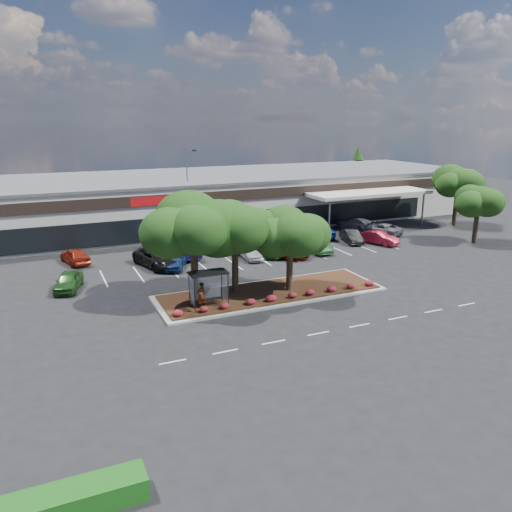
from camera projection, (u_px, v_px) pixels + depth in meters
name	position (u px, v px, depth m)	size (l,w,h in m)	color
ground	(318.00, 307.00, 36.60)	(160.00, 160.00, 0.00)	black
retail_store	(187.00, 199.00, 65.66)	(80.40, 25.20, 6.25)	beige
landscape_island	(270.00, 293.00, 39.31)	(18.00, 6.00, 0.26)	#989893
lane_markings	(259.00, 269.00, 45.73)	(33.12, 20.06, 0.01)	silver
shrub_row	(283.00, 296.00, 37.36)	(17.00, 0.80, 0.50)	maroon
bus_shelter	(208.00, 279.00, 35.65)	(2.75, 1.55, 2.59)	black
island_tree_west	(194.00, 249.00, 36.32)	(7.20, 7.20, 7.89)	#1E3E11
island_tree_mid	(235.00, 246.00, 38.38)	(6.60, 6.60, 7.32)	#1E3E11
island_tree_east	(290.00, 250.00, 38.73)	(5.80, 5.80, 6.50)	#1E3E11
hedge_south_west	(75.00, 499.00, 17.55)	(5.00, 1.30, 0.90)	#0E450D
tree_east_near	(477.00, 214.00, 54.71)	(5.60, 5.60, 6.51)	#1E3E11
tree_east_far	(457.00, 196.00, 63.57)	(6.40, 6.40, 7.62)	#1E3E11
conifer_north_east	(357.00, 171.00, 87.46)	(3.96, 3.96, 9.00)	#1E3E11
person_waiting	(201.00, 295.00, 35.64)	(0.68, 0.45, 1.87)	#594C47
light_pole	(189.00, 196.00, 59.51)	(1.42, 0.73, 9.98)	#989893
car_0	(69.00, 281.00, 40.14)	(1.74, 4.32, 1.47)	#22511B
car_1	(158.00, 258.00, 46.47)	(2.71, 5.87, 1.63)	black
car_2	(175.00, 261.00, 45.90)	(1.67, 4.14, 1.41)	navy
car_3	(250.00, 253.00, 48.96)	(1.56, 3.89, 1.33)	silver
car_4	(264.00, 248.00, 50.33)	(2.44, 5.28, 1.47)	#1B5623
car_5	(291.00, 247.00, 50.41)	(2.60, 5.64, 1.57)	#8E1100
car_6	(313.00, 244.00, 51.69)	(1.71, 4.91, 1.62)	#19441D
car_7	(351.00, 236.00, 55.56)	(1.50, 4.30, 1.42)	black
car_8	(379.00, 238.00, 54.79)	(1.52, 4.37, 1.44)	maroon
car_9	(75.00, 256.00, 47.45)	(1.76, 4.38, 1.49)	maroon
car_10	(155.00, 246.00, 51.29)	(1.60, 4.58, 1.51)	navy
car_11	(183.00, 249.00, 49.82)	(2.33, 5.72, 1.66)	navy
car_12	(236.00, 242.00, 52.27)	(2.77, 6.02, 1.67)	navy
car_13	(233.00, 240.00, 53.35)	(1.79, 5.14, 1.69)	maroon
car_14	(295.00, 234.00, 56.12)	(2.76, 5.98, 1.66)	#595A61
car_15	(317.00, 230.00, 58.21)	(2.83, 6.14, 1.71)	navy
car_16	(356.00, 224.00, 61.72)	(2.15, 5.28, 1.53)	slate
car_17	(382.00, 229.00, 59.34)	(2.26, 4.90, 1.36)	slate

